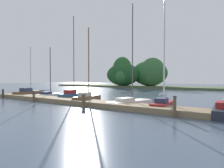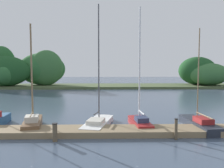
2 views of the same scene
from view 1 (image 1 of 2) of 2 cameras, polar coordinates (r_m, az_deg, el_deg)
The scene contains 13 objects.
dock_pier at distance 15.31m, azimuth -5.03°, elevation -5.59°, with size 26.85×1.80×0.35m.
far_shore at distance 42.33m, azimuth 22.22°, elevation 2.43°, with size 70.89×8.00×7.58m.
sailboat_0 at distance 25.31m, azimuth -22.83°, elevation -2.33°, with size 1.97×3.97×5.90m.
sailboat_1 at distance 23.21m, azimuth -17.74°, elevation -2.91°, with size 1.52×3.44×5.62m.
sailboat_2 at distance 20.09m, azimuth -11.26°, elevation -3.19°, with size 1.33×3.14×8.34m.
sailboat_3 at distance 17.61m, azimuth -7.02°, elevation -3.84°, with size 1.72×3.66×6.62m.
sailboat_4 at distance 15.45m, azimuth 5.45°, elevation -5.02°, with size 2.13×4.51×7.93m.
sailboat_5 at distance 14.14m, azimuth 14.71°, elevation -5.16°, with size 1.29×3.50×7.73m.
sailboat_6 at distance 12.99m, azimuth 29.90°, elevation -6.40°, with size 1.43×4.42×6.35m.
mooring_piling_0 at distance 23.91m, azimuth -29.14°, elevation -2.45°, with size 0.22×0.22×0.96m.
mooring_piling_1 at distance 19.21m, azimuth -21.82°, elevation -3.30°, with size 0.24×0.24×0.96m.
mooring_piling_2 at distance 14.30m, azimuth -8.27°, elevation -4.81°, with size 0.29×0.29×0.98m.
mooring_piling_3 at distance 11.13m, azimuth 17.79°, elevation -6.27°, with size 0.19×0.19×1.15m.
Camera 1 is at (9.80, -0.97, 2.09)m, focal length 31.43 mm.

